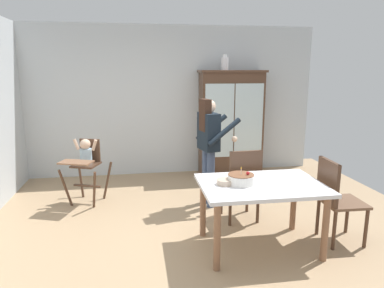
% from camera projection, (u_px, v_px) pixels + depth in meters
% --- Properties ---
extents(ground_plane, '(6.24, 6.24, 0.00)m').
position_uv_depth(ground_plane, '(197.00, 234.00, 4.19)').
color(ground_plane, tan).
extents(wall_back, '(5.32, 0.06, 2.70)m').
position_uv_depth(wall_back, '(172.00, 101.00, 6.44)').
color(wall_back, silver).
rests_on(wall_back, ground_plane).
extents(china_cabinet, '(1.19, 0.48, 1.91)m').
position_uv_depth(china_cabinet, '(231.00, 123.00, 6.44)').
color(china_cabinet, '#4C3323').
rests_on(china_cabinet, ground_plane).
extents(ceramic_vase, '(0.13, 0.13, 0.27)m').
position_uv_depth(ceramic_vase, '(225.00, 63.00, 6.19)').
color(ceramic_vase, white).
rests_on(ceramic_vase, china_cabinet).
extents(high_chair_with_toddler, '(0.74, 0.81, 0.95)m').
position_uv_depth(high_chair_with_toddler, '(86.00, 159.00, 5.06)').
color(high_chair_with_toddler, '#4C3323').
rests_on(high_chair_with_toddler, ground_plane).
extents(adult_person, '(0.58, 0.57, 1.53)m').
position_uv_depth(adult_person, '(209.00, 139.00, 4.89)').
color(adult_person, '#3D4C6B').
rests_on(adult_person, ground_plane).
extents(dining_table, '(1.31, 0.92, 0.74)m').
position_uv_depth(dining_table, '(261.00, 192.00, 3.75)').
color(dining_table, silver).
rests_on(dining_table, ground_plane).
extents(birthday_cake, '(0.28, 0.28, 0.19)m').
position_uv_depth(birthday_cake, '(241.00, 179.00, 3.69)').
color(birthday_cake, white).
rests_on(birthday_cake, dining_table).
extents(serving_bowl, '(0.18, 0.18, 0.05)m').
position_uv_depth(serving_bowl, '(225.00, 182.00, 3.69)').
color(serving_bowl, '#C6AD93').
rests_on(serving_bowl, dining_table).
extents(dining_chair_far_side, '(0.46, 0.46, 0.96)m').
position_uv_depth(dining_chair_far_side, '(243.00, 180.00, 4.42)').
color(dining_chair_far_side, '#4C3323').
rests_on(dining_chair_far_side, ground_plane).
extents(dining_chair_right_end, '(0.46, 0.46, 0.96)m').
position_uv_depth(dining_chair_right_end, '(335.00, 195.00, 3.90)').
color(dining_chair_right_end, '#4C3323').
rests_on(dining_chair_right_end, ground_plane).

